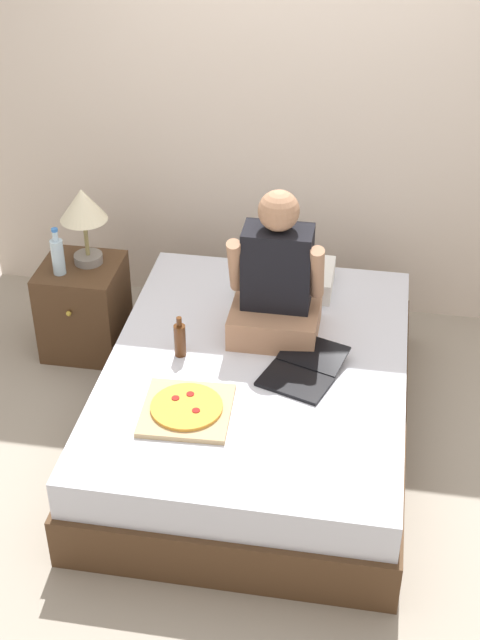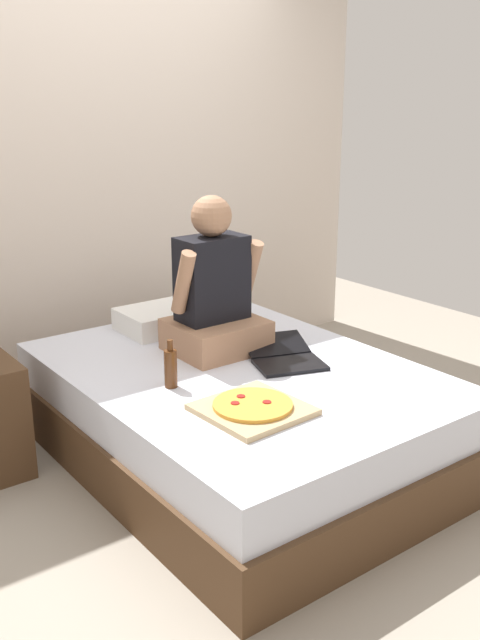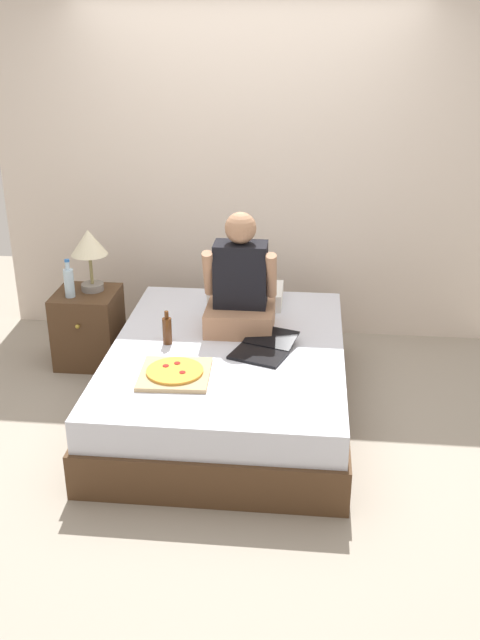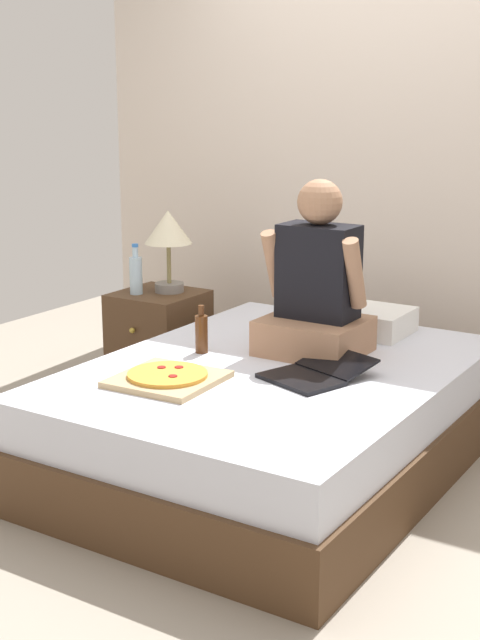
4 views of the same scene
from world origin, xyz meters
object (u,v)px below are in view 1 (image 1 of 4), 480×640
at_px(lamp_on_left_nightstand, 83,210).
at_px(pizza_box, 187,409).
at_px(beer_bottle_on_bed, 180,339).
at_px(bed, 256,400).
at_px(person_seated, 276,283).
at_px(water_bottle, 58,255).
at_px(nightstand_left, 84,307).
at_px(laptop, 301,372).

bearing_deg(lamp_on_left_nightstand, pizza_box, -53.75).
relative_size(lamp_on_left_nightstand, beer_bottle_on_bed, 2.05).
xyz_separation_m(bed, person_seated, (0.05, 0.28, 0.53)).
bearing_deg(person_seated, water_bottle, 168.67).
bearing_deg(lamp_on_left_nightstand, nightstand_left, -128.63).
distance_m(bed, beer_bottle_on_bed, 0.50).
relative_size(nightstand_left, person_seated, 0.70).
xyz_separation_m(person_seated, beer_bottle_on_bed, (-0.43, -0.28, -0.20)).
distance_m(bed, nightstand_left, 1.26).
bearing_deg(laptop, pizza_box, -143.15).
distance_m(bed, pizza_box, 0.56).
height_order(nightstand_left, lamp_on_left_nightstand, lamp_on_left_nightstand).
relative_size(pizza_box, beer_bottle_on_bed, 1.90).
distance_m(lamp_on_left_nightstand, person_seated, 1.18).
relative_size(person_seated, laptop, 1.57).
height_order(nightstand_left, person_seated, person_seated).
relative_size(bed, person_seated, 2.58).
distance_m(water_bottle, pizza_box, 1.34).
distance_m(bed, person_seated, 0.60).
xyz_separation_m(nightstand_left, person_seated, (1.15, -0.34, 0.48)).
xyz_separation_m(nightstand_left, water_bottle, (-0.08, -0.09, 0.38)).
bearing_deg(lamp_on_left_nightstand, bed, -32.29).
bearing_deg(nightstand_left, pizza_box, -51.11).
distance_m(nightstand_left, laptop, 1.50).
distance_m(water_bottle, person_seated, 1.26).
height_order(nightstand_left, pizza_box, nightstand_left).
xyz_separation_m(lamp_on_left_nightstand, beer_bottle_on_bed, (0.68, -0.66, -0.31)).
distance_m(laptop, pizza_box, 0.60).
bearing_deg(laptop, lamp_on_left_nightstand, 150.13).
height_order(lamp_on_left_nightstand, water_bottle, lamp_on_left_nightstand).
bearing_deg(person_seated, bed, -100.68).
xyz_separation_m(laptop, beer_bottle_on_bed, (-0.60, 0.07, 0.07)).
distance_m(water_bottle, laptop, 1.53).
bearing_deg(lamp_on_left_nightstand, person_seated, -19.20).
height_order(water_bottle, person_seated, person_seated).
xyz_separation_m(bed, pizza_box, (-0.25, -0.43, 0.26)).
bearing_deg(nightstand_left, laptop, -27.43).
height_order(pizza_box, beer_bottle_on_bed, beer_bottle_on_bed).
bearing_deg(beer_bottle_on_bed, lamp_on_left_nightstand, 135.60).
height_order(bed, laptop, laptop).
relative_size(lamp_on_left_nightstand, water_bottle, 1.63).
xyz_separation_m(lamp_on_left_nightstand, water_bottle, (-0.12, -0.14, -0.22)).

